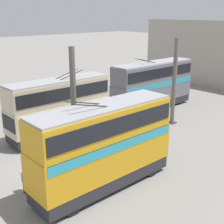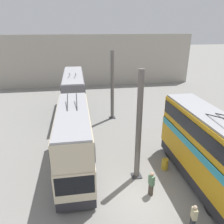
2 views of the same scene
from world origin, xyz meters
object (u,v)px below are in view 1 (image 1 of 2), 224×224
at_px(person_by_left_row, 25,179).
at_px(bus_right_far, 153,83).
at_px(bus_right_mid, 59,104).
at_px(person_aisle_foreground, 55,156).
at_px(oil_drum, 102,161).
at_px(bus_left_near, 104,142).

bearing_deg(person_by_left_row, bus_right_far, 118.17).
height_order(bus_right_mid, person_aisle_foreground, bus_right_mid).
relative_size(bus_right_far, person_by_left_row, 6.49).
xyz_separation_m(person_by_left_row, person_aisle_foreground, (2.95, 1.46, 0.09)).
bearing_deg(oil_drum, person_by_left_row, 174.08).
relative_size(bus_left_near, bus_right_far, 0.88).
bearing_deg(bus_right_mid, oil_drum, -98.75).
distance_m(person_aisle_foreground, oil_drum, 3.32).
bearing_deg(bus_right_far, bus_right_mid, 180.00).
xyz_separation_m(person_by_left_row, oil_drum, (5.53, -0.57, -0.42)).
relative_size(bus_left_near, oil_drum, 10.49).
xyz_separation_m(bus_right_far, person_aisle_foreground, (-15.86, -4.98, -2.02)).
bearing_deg(person_by_left_row, bus_left_near, 65.29).
bearing_deg(bus_left_near, person_aisle_foreground, 103.42).
height_order(bus_right_far, person_aisle_foreground, bus_right_far).
distance_m(bus_right_mid, person_aisle_foreground, 6.46).
distance_m(bus_right_mid, oil_drum, 7.49).
height_order(person_by_left_row, person_aisle_foreground, person_aisle_foreground).
distance_m(person_by_left_row, oil_drum, 5.57).
xyz_separation_m(bus_left_near, oil_drum, (1.59, 2.08, -2.58)).
relative_size(bus_right_mid, person_by_left_row, 5.62).
xyz_separation_m(bus_left_near, person_by_left_row, (-3.93, 2.65, -2.16)).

